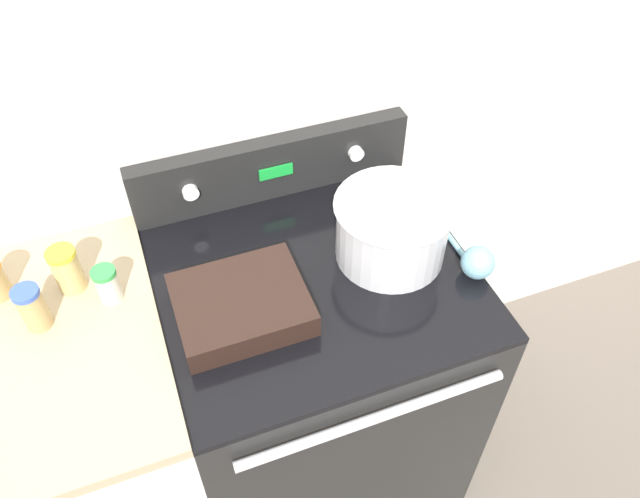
% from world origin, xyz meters
% --- Properties ---
extents(kitchen_wall, '(8.00, 0.05, 2.50)m').
position_xyz_m(kitchen_wall, '(0.00, 0.72, 1.25)').
color(kitchen_wall, silver).
rests_on(kitchen_wall, ground_plane).
extents(stove_range, '(0.74, 0.71, 0.95)m').
position_xyz_m(stove_range, '(0.00, 0.34, 0.47)').
color(stove_range, black).
rests_on(stove_range, ground_plane).
extents(control_panel, '(0.74, 0.07, 0.17)m').
position_xyz_m(control_panel, '(0.00, 0.66, 1.03)').
color(control_panel, black).
rests_on(control_panel, stove_range).
extents(side_counter, '(0.56, 0.68, 0.96)m').
position_xyz_m(side_counter, '(-0.65, 0.34, 0.48)').
color(side_counter, silver).
rests_on(side_counter, ground_plane).
extents(mixing_bowl, '(0.28, 0.28, 0.16)m').
position_xyz_m(mixing_bowl, '(0.19, 0.34, 1.04)').
color(mixing_bowl, silver).
rests_on(mixing_bowl, stove_range).
extents(casserole_dish, '(0.29, 0.24, 0.06)m').
position_xyz_m(casserole_dish, '(-0.19, 0.29, 0.98)').
color(casserole_dish, black).
rests_on(casserole_dish, stove_range).
extents(ladle, '(0.08, 0.31, 0.08)m').
position_xyz_m(ladle, '(0.36, 0.22, 0.98)').
color(ladle, '#7AB2C6').
rests_on(ladle, stove_range).
extents(spice_jar_green_cap, '(0.05, 0.05, 0.09)m').
position_xyz_m(spice_jar_green_cap, '(-0.46, 0.43, 1.00)').
color(spice_jar_green_cap, beige).
rests_on(spice_jar_green_cap, side_counter).
extents(spice_jar_yellow_cap, '(0.07, 0.07, 0.11)m').
position_xyz_m(spice_jar_yellow_cap, '(-0.54, 0.49, 1.02)').
color(spice_jar_yellow_cap, tan).
rests_on(spice_jar_yellow_cap, side_counter).
extents(spice_jar_blue_cap, '(0.06, 0.06, 0.11)m').
position_xyz_m(spice_jar_blue_cap, '(-0.61, 0.41, 1.01)').
color(spice_jar_blue_cap, tan).
rests_on(spice_jar_blue_cap, side_counter).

